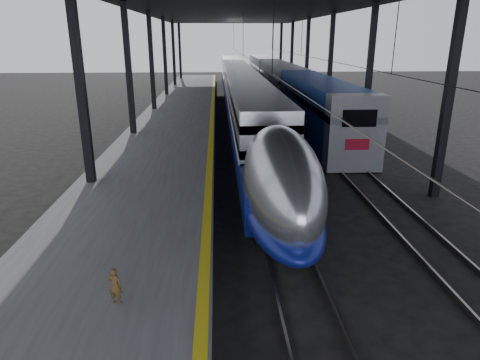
{
  "coord_description": "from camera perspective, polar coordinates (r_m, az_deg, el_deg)",
  "views": [
    {
      "loc": [
        -0.28,
        -12.94,
        6.94
      ],
      "look_at": [
        0.51,
        1.82,
        2.0
      ],
      "focal_mm": 32.0,
      "sensor_mm": 36.0,
      "label": 1
    }
  ],
  "objects": [
    {
      "name": "second_train",
      "position": [
        49.49,
        5.57,
        12.78
      ],
      "size": [
        3.01,
        56.05,
        4.14
      ],
      "color": "navy",
      "rests_on": "ground"
    },
    {
      "name": "yellow_strip",
      "position": [
        33.47,
        -3.75,
        8.23
      ],
      "size": [
        0.3,
        80.0,
        0.01
      ],
      "primitive_type": "cube",
      "color": "gold",
      "rests_on": "platform"
    },
    {
      "name": "ground",
      "position": [
        14.68,
        -1.61,
        -9.73
      ],
      "size": [
        160.0,
        160.0,
        0.0
      ],
      "primitive_type": "plane",
      "color": "black",
      "rests_on": "ground"
    },
    {
      "name": "tgv_train",
      "position": [
        42.44,
        0.06,
        11.63
      ],
      "size": [
        2.81,
        65.2,
        4.02
      ],
      "color": "#ABAEB3",
      "rests_on": "ground"
    },
    {
      "name": "child",
      "position": [
        10.63,
        -16.33,
        -13.37
      ],
      "size": [
        0.38,
        0.3,
        0.93
      ],
      "primitive_type": "imported",
      "rotation": [
        0.0,
        0.0,
        2.89
      ],
      "color": "#4E361A",
      "rests_on": "platform"
    },
    {
      "name": "rails",
      "position": [
        33.98,
        5.14,
        6.76
      ],
      "size": [
        6.52,
        80.0,
        0.16
      ],
      "color": "slate",
      "rests_on": "ground"
    },
    {
      "name": "canopy",
      "position": [
        33.08,
        0.8,
        22.25
      ],
      "size": [
        18.0,
        75.0,
        9.47
      ],
      "color": "black",
      "rests_on": "ground"
    },
    {
      "name": "platform",
      "position": [
        33.72,
        -8.53,
        7.26
      ],
      "size": [
        6.0,
        80.0,
        1.0
      ],
      "primitive_type": "cube",
      "color": "#4C4C4F",
      "rests_on": "ground"
    }
  ]
}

